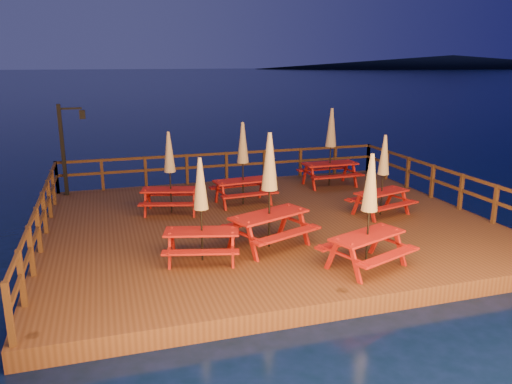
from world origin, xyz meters
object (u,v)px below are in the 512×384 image
lamp_post (67,141)px  picnic_table_0 (269,189)px  picnic_table_1 (170,171)px  picnic_table_2 (383,174)px

lamp_post → picnic_table_0: 8.06m
lamp_post → picnic_table_1: 4.23m
picnic_table_1 → picnic_table_2: size_ratio=1.03×
picnic_table_0 → picnic_table_1: size_ratio=1.15×
picnic_table_1 → lamp_post: bearing=149.4°
picnic_table_0 → lamp_post: bearing=104.4°
lamp_post → picnic_table_0: size_ratio=1.08×
lamp_post → picnic_table_2: 10.05m
picnic_table_0 → picnic_table_2: (3.93, 1.49, -0.23)m
lamp_post → picnic_table_0: (4.78, -6.48, -0.36)m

